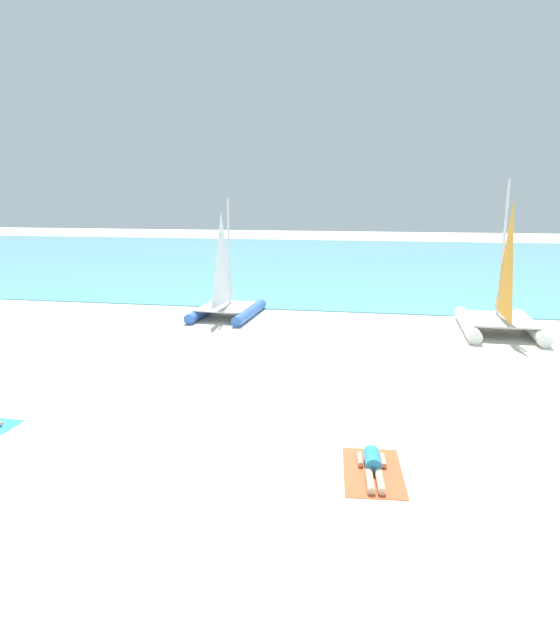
{
  "coord_description": "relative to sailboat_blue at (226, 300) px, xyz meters",
  "views": [
    {
      "loc": [
        3.03,
        -10.76,
        5.07
      ],
      "look_at": [
        0.0,
        5.85,
        1.2
      ],
      "focal_mm": 30.43,
      "sensor_mm": 36.0,
      "label": 1
    }
  ],
  "objects": [
    {
      "name": "ground_plane",
      "position": [
        3.31,
        -1.19,
        -0.74
      ],
      "size": [
        120.0,
        120.0,
        0.0
      ],
      "primitive_type": "plane",
      "color": "silver"
    },
    {
      "name": "ocean_water",
      "position": [
        3.31,
        21.81,
        -0.72
      ],
      "size": [
        120.0,
        40.0,
        0.05
      ],
      "primitive_type": "cube",
      "color": "#5BB2C1",
      "rests_on": "ground"
    },
    {
      "name": "sailboat_white",
      "position": [
        10.94,
        -0.79,
        0.1
      ],
      "size": [
        2.86,
        4.41,
        5.69
      ],
      "rotation": [
        0.0,
        0.0,
        -0.02
      ],
      "color": "white",
      "rests_on": "ground"
    },
    {
      "name": "towel_right",
      "position": [
        6.4,
        -12.5,
        -0.74
      ],
      "size": [
        1.27,
        1.99,
        0.01
      ],
      "primitive_type": "cube",
      "rotation": [
        0.0,
        0.0,
        0.09
      ],
      "color": "#EA5933",
      "rests_on": "ground"
    },
    {
      "name": "sunbather_right",
      "position": [
        6.39,
        -12.43,
        -0.61
      ],
      "size": [
        0.58,
        1.57,
        0.3
      ],
      "rotation": [
        0.0,
        0.0,
        0.09
      ],
      "color": "#268CCC",
      "rests_on": "towel_right"
    },
    {
      "name": "sailboat_blue",
      "position": [
        0.0,
        0.0,
        0.0
      ],
      "size": [
        2.63,
        3.94,
        4.99
      ],
      "rotation": [
        0.0,
        0.0,
        -0.05
      ],
      "color": "blue",
      "rests_on": "ground"
    }
  ]
}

